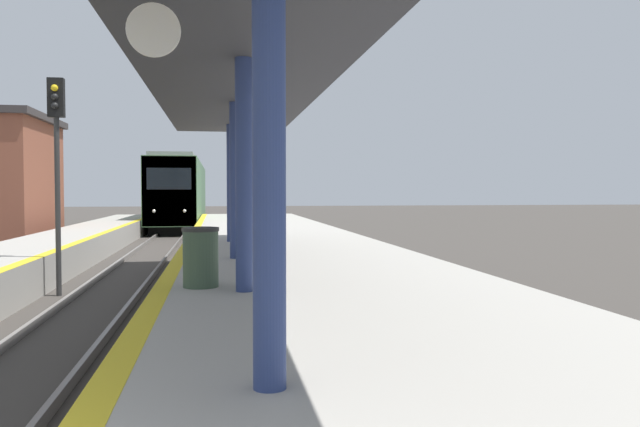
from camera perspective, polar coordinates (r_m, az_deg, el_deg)
name	(u,v)px	position (r m, az deg, el deg)	size (l,w,h in m)	color
train	(181,193)	(44.81, -12.55, 1.85)	(2.86, 22.45, 4.57)	black
signal_mid	(57,146)	(15.74, -22.94, 5.74)	(0.36, 0.31, 5.06)	#2D2D2D
station_canopy	(238,86)	(12.17, -7.48, 11.49)	(3.48, 19.16, 3.77)	navy
trash_bin	(201,257)	(10.23, -10.86, -3.93)	(0.60, 0.60, 0.96)	#384C38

